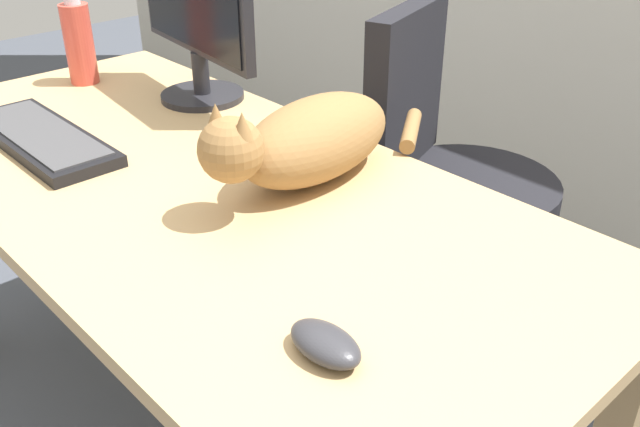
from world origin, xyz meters
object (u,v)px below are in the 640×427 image
at_px(water_bottle, 79,43).
at_px(monitor, 194,4).
at_px(keyboard, 42,138).
at_px(cat, 309,139).
at_px(computer_mouse, 325,343).
at_px(office_chair, 446,222).

bearing_deg(water_bottle, monitor, 26.01).
bearing_deg(monitor, keyboard, -89.71).
relative_size(cat, computer_mouse, 5.56).
bearing_deg(monitor, office_chair, 42.30).
relative_size(office_chair, keyboard, 2.16).
height_order(monitor, cat, monitor).
distance_m(office_chair, keyboard, 0.99).
bearing_deg(office_chair, monitor, -137.70).
distance_m(monitor, cat, 0.53).
bearing_deg(computer_mouse, office_chair, 117.24).
relative_size(computer_mouse, water_bottle, 0.49).
distance_m(computer_mouse, water_bottle, 1.23).
distance_m(monitor, computer_mouse, 1.00).
xyz_separation_m(office_chair, monitor, (-0.45, -0.41, 0.54)).
distance_m(cat, water_bottle, 0.81).
bearing_deg(keyboard, water_bottle, 141.06).
xyz_separation_m(keyboard, water_bottle, (-0.31, 0.25, 0.09)).
height_order(keyboard, cat, cat).
xyz_separation_m(monitor, cat, (0.50, -0.10, -0.15)).
relative_size(office_chair, monitor, 1.98).
distance_m(office_chair, computer_mouse, 1.00).
bearing_deg(cat, water_bottle, -176.78).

